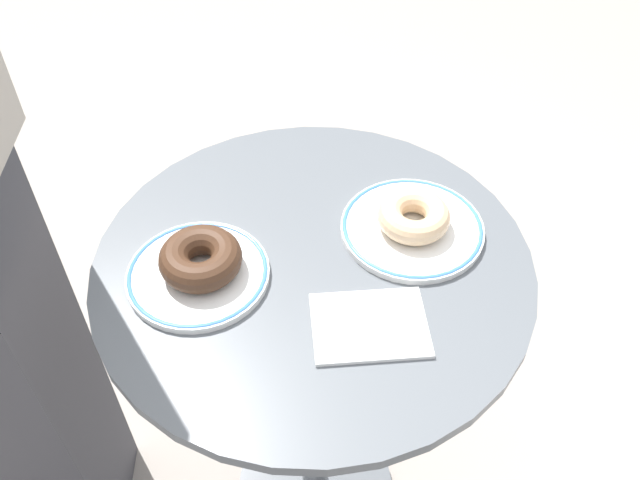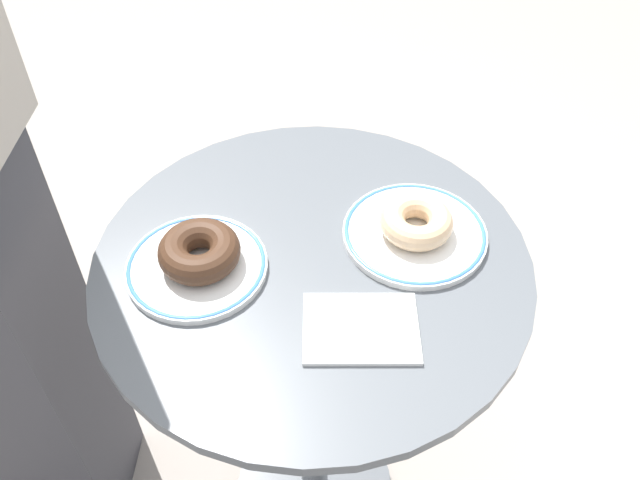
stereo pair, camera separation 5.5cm
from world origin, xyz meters
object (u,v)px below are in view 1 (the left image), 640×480
object	(u,v)px
plate_right	(412,228)
donut_glazed	(414,216)
donut_chocolate	(201,258)
cafe_table	(314,357)
plate_left	(198,274)
paper_napkin	(369,325)

from	to	relation	value
plate_right	donut_glazed	xyz separation A→B (m)	(0.00, 0.00, 0.02)
plate_right	donut_glazed	bearing A→B (deg)	90.00
plate_right	donut_chocolate	xyz separation A→B (m)	(-0.31, 0.05, 0.03)
cafe_table	plate_right	bearing A→B (deg)	-4.13
cafe_table	donut_chocolate	bearing A→B (deg)	164.48
plate_left	donut_chocolate	world-z (taller)	donut_chocolate
donut_chocolate	paper_napkin	xyz separation A→B (m)	(0.16, -0.18, -0.03)
plate_left	donut_chocolate	distance (m)	0.03
plate_left	donut_chocolate	bearing A→B (deg)	8.07
plate_left	paper_napkin	world-z (taller)	plate_left
cafe_table	plate_left	world-z (taller)	plate_left
plate_right	donut_glazed	distance (m)	0.02
donut_chocolate	donut_glazed	size ratio (longest dim) A/B	1.07
donut_chocolate	paper_napkin	bearing A→B (deg)	-47.42
plate_right	paper_napkin	world-z (taller)	plate_right
plate_right	donut_glazed	size ratio (longest dim) A/B	1.99
paper_napkin	plate_right	bearing A→B (deg)	42.01
paper_napkin	plate_left	bearing A→B (deg)	134.00
cafe_table	donut_chocolate	world-z (taller)	donut_chocolate
plate_right	cafe_table	bearing A→B (deg)	175.87
paper_napkin	donut_glazed	bearing A→B (deg)	42.01
plate_left	cafe_table	bearing A→B (deg)	-14.47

